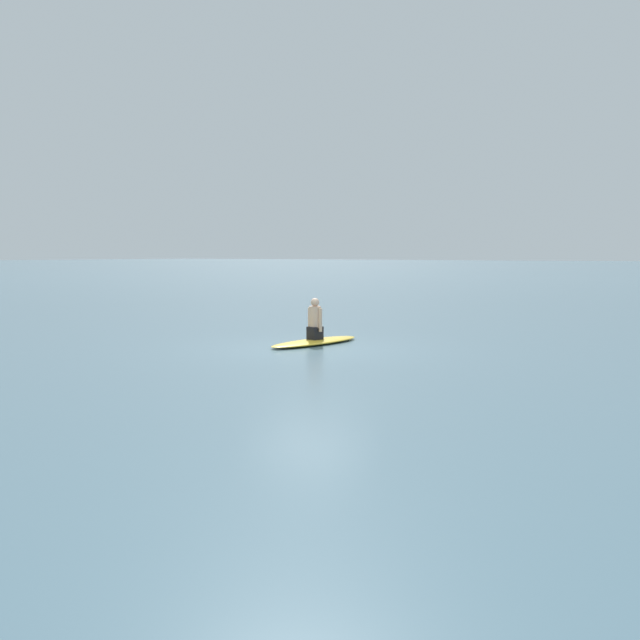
{
  "coord_description": "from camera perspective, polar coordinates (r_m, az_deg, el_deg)",
  "views": [
    {
      "loc": [
        -13.5,
        -9.4,
        2.18
      ],
      "look_at": [
        0.49,
        0.05,
        0.63
      ],
      "focal_mm": 40.95,
      "sensor_mm": 36.0,
      "label": 1
    }
  ],
  "objects": [
    {
      "name": "ground_plane",
      "position": [
        16.6,
        -0.81,
        -2.29
      ],
      "size": [
        400.0,
        400.0,
        0.0
      ],
      "primitive_type": "plane",
      "color": "slate"
    },
    {
      "name": "surfboard",
      "position": [
        17.51,
        -0.39,
        -1.71
      ],
      "size": [
        2.96,
        1.16,
        0.12
      ],
      "primitive_type": "ellipsoid",
      "rotation": [
        0.0,
        0.0,
        3.01
      ],
      "color": "gold",
      "rests_on": "ground"
    },
    {
      "name": "person_paddler",
      "position": [
        17.45,
        -0.39,
        -0.05
      ],
      "size": [
        0.36,
        0.44,
        0.99
      ],
      "rotation": [
        0.0,
        0.0,
        3.01
      ],
      "color": "black",
      "rests_on": "surfboard"
    }
  ]
}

